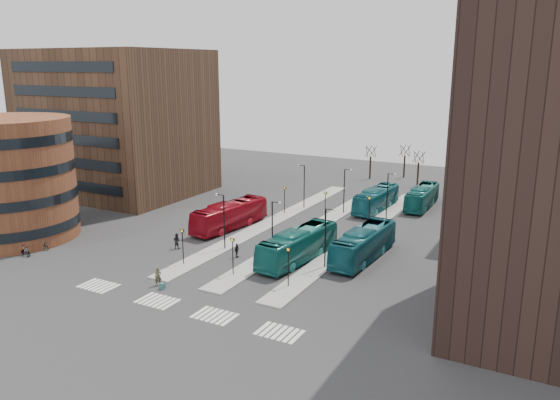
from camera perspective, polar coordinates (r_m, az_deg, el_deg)
The scene contains 23 objects.
ground at distance 45.79m, azimuth -15.06°, elevation -12.22°, with size 160.00×160.00×0.00m, color #2C2C2E.
island_left at distance 70.72m, azimuth -0.75°, elevation -2.23°, with size 2.50×45.00×0.15m, color gray.
island_mid at distance 68.13m, azimuth 3.67°, elevation -2.90°, with size 2.50×45.00×0.15m, color gray.
island_right at distance 65.98m, azimuth 8.42°, elevation -3.59°, with size 2.50×45.00×0.15m, color gray.
suitcase at distance 51.23m, azimuth -12.21°, elevation -8.79°, with size 0.46×0.36×0.57m, color navy.
red_bus at distance 67.85m, azimuth -5.27°, elevation -1.60°, with size 2.79×11.94×3.33m, color maroon.
teal_bus_a at distance 56.61m, azimuth 1.91°, elevation -4.74°, with size 2.81×12.01×3.34m, color #13615D.
teal_bus_b at distance 77.16m, azimuth 10.02°, elevation 0.09°, with size 2.65×11.32×3.15m, color #166471.
teal_bus_c at distance 57.72m, azimuth 8.74°, elevation -4.54°, with size 2.79×11.93×3.32m, color #145B67.
teal_bus_d at distance 80.04m, azimuth 14.62°, elevation 0.32°, with size 2.56×10.94×3.05m, color #156A66.
traveller at distance 51.88m, azimuth -12.62°, elevation -7.82°, with size 0.64×0.42×1.75m, color #454229.
commuter_a at distance 61.48m, azimuth -10.75°, elevation -4.22°, with size 0.86×0.67×1.76m, color black.
commuter_b at distance 57.92m, azimuth -4.54°, elevation -5.27°, with size 0.91×0.38×1.54m, color black.
commuter_c at distance 55.69m, azimuth -1.48°, elevation -6.05°, with size 0.98×0.56×1.52m, color black.
bicycle_near at distance 64.32m, azimuth -25.12°, elevation -4.96°, with size 0.55×1.57×0.82m, color gray.
bicycle_mid at distance 64.31m, azimuth -25.09°, elevation -4.83°, with size 0.53×1.86×1.12m, color gray.
bicycle_far at distance 65.54m, azimuth -23.61°, elevation -4.42°, with size 0.61×1.75×0.92m, color gray.
crosswalk_stripes at distance 47.42m, azimuth -10.13°, elevation -10.99°, with size 22.35×2.40×0.01m.
round_building at distance 70.44m, azimuth -26.62°, elevation 1.99°, with size 15.16×15.16×14.00m.
office_block at distance 89.75m, azimuth -16.63°, elevation 7.78°, with size 25.00×20.12×22.00m.
sign_poles at distance 61.60m, azimuth 0.64°, elevation -2.45°, with size 12.45×22.12×3.65m.
lamp_posts at distance 65.17m, azimuth 3.49°, elevation -0.48°, with size 14.04×20.24×6.12m.
bare_trees at distance 97.22m, azimuth 12.15°, elevation 3.56°, with size 10.97×8.14×5.90m.
Camera 1 is at (28.99, -29.33, 19.89)m, focal length 35.00 mm.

